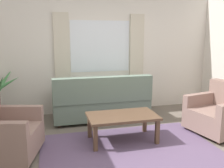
{
  "coord_description": "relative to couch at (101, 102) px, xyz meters",
  "views": [
    {
      "loc": [
        -1.12,
        -3.11,
        1.67
      ],
      "look_at": [
        -0.13,
        0.7,
        0.9
      ],
      "focal_mm": 39.47,
      "sensor_mm": 36.0,
      "label": 1
    }
  ],
  "objects": [
    {
      "name": "armchair_right",
      "position": [
        1.85,
        -1.2,
        -0.01
      ],
      "size": [
        0.98,
        0.99,
        0.88
      ],
      "rotation": [
        0.0,
        0.0,
        -1.36
      ],
      "color": "gray",
      "rests_on": "ground_plane"
    },
    {
      "name": "area_rug",
      "position": [
        0.12,
        -1.58,
        -0.36
      ],
      "size": [
        2.61,
        1.98,
        0.01
      ],
      "primitive_type": "cube",
      "color": "#604C6B",
      "rests_on": "ground_plane"
    },
    {
      "name": "window_with_curtains",
      "position": [
        0.12,
        0.6,
        1.08
      ],
      "size": [
        1.98,
        0.07,
        1.4
      ],
      "color": "white"
    },
    {
      "name": "wall_back",
      "position": [
        0.12,
        0.68,
        0.93
      ],
      "size": [
        5.32,
        0.12,
        2.6
      ],
      "primitive_type": "cube",
      "color": "silver",
      "rests_on": "ground_plane"
    },
    {
      "name": "coffee_table",
      "position": [
        0.11,
        -1.11,
        0.01
      ],
      "size": [
        1.1,
        0.64,
        0.44
      ],
      "color": "brown",
      "rests_on": "ground_plane"
    },
    {
      "name": "couch",
      "position": [
        0.0,
        0.0,
        0.0
      ],
      "size": [
        1.9,
        0.82,
        0.92
      ],
      "rotation": [
        0.0,
        0.0,
        3.14
      ],
      "color": "slate",
      "rests_on": "ground_plane"
    },
    {
      "name": "armchair_left",
      "position": [
        -1.65,
        -1.21,
        -0.01
      ],
      "size": [
        0.99,
        1.01,
        0.88
      ],
      "rotation": [
        0.0,
        0.0,
        1.34
      ],
      "color": "gray",
      "rests_on": "ground_plane"
    },
    {
      "name": "ground_plane",
      "position": [
        0.12,
        -1.58,
        -0.37
      ],
      "size": [
        6.24,
        6.24,
        0.0
      ],
      "primitive_type": "plane",
      "color": "#6B6056"
    }
  ]
}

